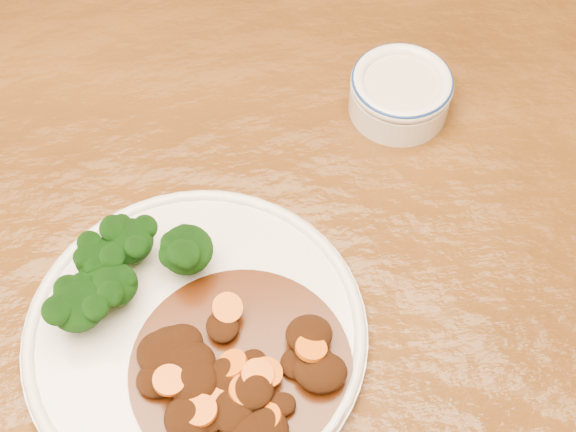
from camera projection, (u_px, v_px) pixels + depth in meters
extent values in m
cube|color=#5E3410|center=(153.00, 294.00, 0.76)|extent=(1.50, 0.91, 0.04)
cylinder|color=#3E220F|center=(574.00, 132.00, 1.35)|extent=(0.06, 0.06, 0.71)
cylinder|color=silver|center=(196.00, 335.00, 0.71)|extent=(0.30, 0.30, 0.01)
torus|color=silver|center=(195.00, 332.00, 0.70)|extent=(0.30, 0.30, 0.01)
cylinder|color=#5E934C|center=(133.00, 254.00, 0.73)|extent=(0.01, 0.01, 0.02)
ellipsoid|color=black|center=(129.00, 241.00, 0.72)|extent=(0.04, 0.04, 0.04)
cylinder|color=#5E934C|center=(189.00, 263.00, 0.73)|extent=(0.01, 0.01, 0.02)
ellipsoid|color=black|center=(187.00, 250.00, 0.71)|extent=(0.05, 0.05, 0.04)
cylinder|color=#5E934C|center=(84.00, 319.00, 0.70)|extent=(0.01, 0.01, 0.02)
ellipsoid|color=black|center=(78.00, 306.00, 0.68)|extent=(0.05, 0.05, 0.04)
cylinder|color=#5E934C|center=(103.00, 271.00, 0.73)|extent=(0.01, 0.01, 0.02)
ellipsoid|color=black|center=(98.00, 259.00, 0.71)|extent=(0.04, 0.04, 0.03)
cylinder|color=#5E934C|center=(119.00, 296.00, 0.71)|extent=(0.01, 0.01, 0.02)
ellipsoid|color=black|center=(115.00, 284.00, 0.69)|extent=(0.04, 0.04, 0.03)
cylinder|color=#431807|center=(241.00, 369.00, 0.68)|extent=(0.19, 0.19, 0.00)
ellipsoid|color=black|center=(309.00, 334.00, 0.68)|extent=(0.04, 0.04, 0.02)
ellipsoid|color=black|center=(322.00, 373.00, 0.66)|extent=(0.04, 0.04, 0.02)
ellipsoid|color=black|center=(251.00, 432.00, 0.64)|extent=(0.03, 0.03, 0.02)
ellipsoid|color=black|center=(253.00, 362.00, 0.67)|extent=(0.02, 0.02, 0.01)
ellipsoid|color=black|center=(189.00, 362.00, 0.67)|extent=(0.04, 0.04, 0.02)
ellipsoid|color=black|center=(158.00, 380.00, 0.67)|extent=(0.04, 0.03, 0.02)
ellipsoid|color=black|center=(296.00, 363.00, 0.67)|extent=(0.03, 0.03, 0.01)
ellipsoid|color=black|center=(246.00, 386.00, 0.66)|extent=(0.03, 0.02, 0.01)
ellipsoid|color=black|center=(282.00, 404.00, 0.65)|extent=(0.02, 0.02, 0.01)
ellipsoid|color=black|center=(189.00, 418.00, 0.64)|extent=(0.04, 0.04, 0.02)
ellipsoid|color=black|center=(223.00, 326.00, 0.69)|extent=(0.03, 0.03, 0.01)
ellipsoid|color=black|center=(169.00, 347.00, 0.68)|extent=(0.04, 0.04, 0.02)
ellipsoid|color=black|center=(267.00, 429.00, 0.64)|extent=(0.04, 0.04, 0.02)
ellipsoid|color=black|center=(316.00, 368.00, 0.67)|extent=(0.04, 0.04, 0.02)
ellipsoid|color=black|center=(227.00, 376.00, 0.67)|extent=(0.04, 0.03, 0.02)
ellipsoid|color=black|center=(192.00, 380.00, 0.66)|extent=(0.04, 0.04, 0.02)
ellipsoid|color=black|center=(252.00, 390.00, 0.65)|extent=(0.04, 0.04, 0.02)
ellipsoid|color=black|center=(160.00, 353.00, 0.68)|extent=(0.04, 0.04, 0.02)
ellipsoid|color=black|center=(202.00, 383.00, 0.66)|extent=(0.03, 0.03, 0.02)
ellipsoid|color=black|center=(208.00, 421.00, 0.64)|extent=(0.02, 0.02, 0.01)
ellipsoid|color=black|center=(232.00, 411.00, 0.65)|extent=(0.04, 0.04, 0.02)
ellipsoid|color=black|center=(181.00, 343.00, 0.68)|extent=(0.04, 0.03, 0.02)
cylinder|color=#DC580B|center=(245.00, 390.00, 0.65)|extent=(0.03, 0.03, 0.01)
cylinder|color=#DC580B|center=(201.00, 411.00, 0.64)|extent=(0.03, 0.03, 0.01)
cylinder|color=#DC580B|center=(232.00, 364.00, 0.67)|extent=(0.03, 0.03, 0.02)
cylinder|color=#DC580B|center=(227.00, 308.00, 0.69)|extent=(0.03, 0.03, 0.02)
cylinder|color=#DC580B|center=(219.00, 393.00, 0.66)|extent=(0.03, 0.03, 0.01)
cylinder|color=#DC580B|center=(267.00, 373.00, 0.66)|extent=(0.03, 0.03, 0.01)
cylinder|color=#DC580B|center=(266.00, 418.00, 0.65)|extent=(0.03, 0.03, 0.02)
cylinder|color=#DC580B|center=(257.00, 374.00, 0.66)|extent=(0.04, 0.04, 0.01)
cylinder|color=#DC580B|center=(311.00, 348.00, 0.67)|extent=(0.04, 0.04, 0.01)
cylinder|color=#DC580B|center=(169.00, 380.00, 0.65)|extent=(0.04, 0.04, 0.01)
cylinder|color=white|center=(399.00, 98.00, 0.85)|extent=(0.11, 0.11, 0.03)
cylinder|color=beige|center=(402.00, 85.00, 0.83)|extent=(0.08, 0.08, 0.01)
torus|color=white|center=(402.00, 83.00, 0.83)|extent=(0.11, 0.11, 0.01)
torus|color=navy|center=(402.00, 80.00, 0.82)|extent=(0.11, 0.11, 0.00)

